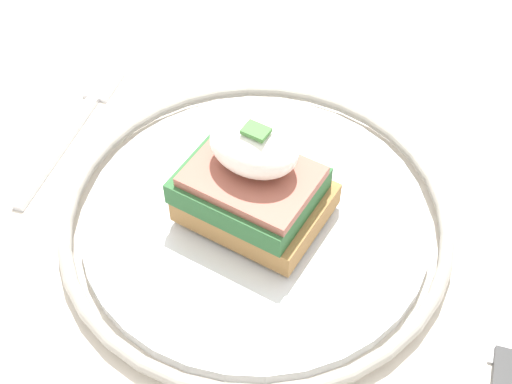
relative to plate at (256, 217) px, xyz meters
The scene contains 5 objects.
dining_table 0.12m from the plate, 143.99° to the left, with size 1.14×0.86×0.77m.
plate is the anchor object (origin of this frame).
sandwich 0.04m from the plate, 167.39° to the right, with size 0.09×0.07×0.08m.
fork 0.17m from the plate, behind, with size 0.05×0.16×0.00m.
knife 0.18m from the plate, ahead, with size 0.06×0.19×0.01m.
Camera 1 is at (0.18, -0.28, 1.17)m, focal length 50.00 mm.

